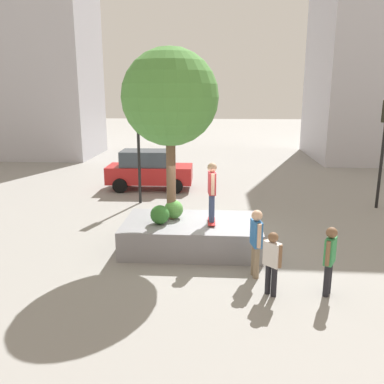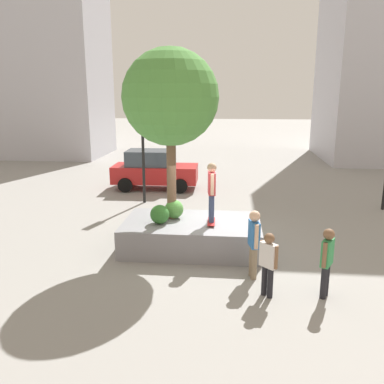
% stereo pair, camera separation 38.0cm
% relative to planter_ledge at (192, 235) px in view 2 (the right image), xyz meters
% --- Properties ---
extents(ground_plane, '(120.00, 120.00, 0.00)m').
position_rel_planter_ledge_xyz_m(ground_plane, '(0.56, 0.16, -0.43)').
color(ground_plane, gray).
extents(planter_ledge, '(4.06, 2.44, 0.86)m').
position_rel_planter_ledge_xyz_m(planter_ledge, '(0.00, 0.00, 0.00)').
color(planter_ledge, gray).
rests_on(planter_ledge, ground).
extents(plaza_tree, '(2.78, 2.78, 5.00)m').
position_rel_planter_ledge_xyz_m(plaza_tree, '(-0.64, 0.26, 4.02)').
color(plaza_tree, brown).
rests_on(plaza_tree, planter_ledge).
extents(boxwood_shrub, '(0.56, 0.56, 0.56)m').
position_rel_planter_ledge_xyz_m(boxwood_shrub, '(-0.92, -0.31, 0.71)').
color(boxwood_shrub, '#2D6628').
rests_on(boxwood_shrub, planter_ledge).
extents(hedge_clump, '(0.57, 0.57, 0.57)m').
position_rel_planter_ledge_xyz_m(hedge_clump, '(-0.57, 0.25, 0.71)').
color(hedge_clump, '#4C8C3D').
rests_on(hedge_clump, planter_ledge).
extents(skateboard, '(0.24, 0.81, 0.07)m').
position_rel_planter_ledge_xyz_m(skateboard, '(0.58, -0.17, 0.48)').
color(skateboard, '#A51E1E').
rests_on(skateboard, planter_ledge).
extents(skateboarder, '(0.27, 0.58, 1.74)m').
position_rel_planter_ledge_xyz_m(skateboarder, '(0.58, -0.17, 1.50)').
color(skateboarder, navy).
rests_on(skateboarder, skateboard).
extents(sedan_parked, '(4.10, 1.98, 1.89)m').
position_rel_planter_ledge_xyz_m(sedan_parked, '(-2.61, 7.54, 0.53)').
color(sedan_parked, '#B21E1E').
rests_on(sedan_parked, ground).
extents(traffic_light_median, '(0.33, 0.37, 4.09)m').
position_rel_planter_ledge_xyz_m(traffic_light_median, '(-2.55, 4.99, 2.38)').
color(traffic_light_median, black).
rests_on(traffic_light_median, ground).
extents(passerby_with_bag, '(0.37, 0.51, 1.66)m').
position_rel_planter_ledge_xyz_m(passerby_with_bag, '(3.34, -2.68, 0.53)').
color(passerby_with_bag, black).
rests_on(passerby_with_bag, ground).
extents(pedestrian_crossing, '(0.42, 0.42, 1.54)m').
position_rel_planter_ledge_xyz_m(pedestrian_crossing, '(2.03, -2.79, 0.46)').
color(pedestrian_crossing, black).
rests_on(pedestrian_crossing, ground).
extents(bystander_watching, '(0.29, 0.59, 1.77)m').
position_rel_planter_ledge_xyz_m(bystander_watching, '(1.74, -1.82, 0.60)').
color(bystander_watching, '#847056').
rests_on(bystander_watching, ground).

